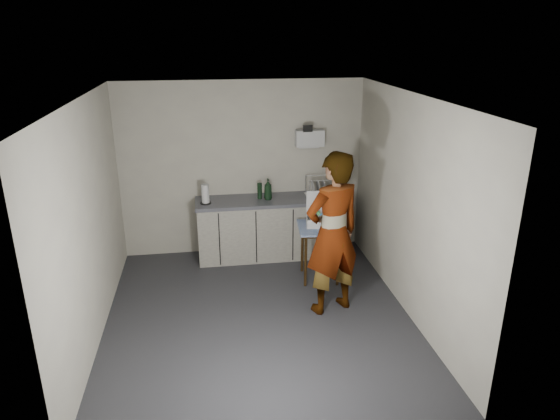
{
  "coord_description": "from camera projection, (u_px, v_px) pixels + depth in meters",
  "views": [
    {
      "loc": [
        -0.54,
        -5.2,
        3.26
      ],
      "look_at": [
        0.33,
        0.45,
        1.18
      ],
      "focal_mm": 32.0,
      "sensor_mm": 36.0,
      "label": 1
    }
  ],
  "objects": [
    {
      "name": "side_table",
      "position": [
        320.0,
        233.0,
        6.73
      ],
      "size": [
        0.65,
        0.65,
        0.77
      ],
      "rotation": [
        0.0,
        0.0,
        -0.09
      ],
      "color": "#36230C",
      "rests_on": "ground"
    },
    {
      "name": "wall_back",
      "position": [
        242.0,
        169.0,
        7.43
      ],
      "size": [
        3.6,
        0.02,
        2.6
      ],
      "primitive_type": "cube",
      "color": "beige",
      "rests_on": "ground"
    },
    {
      "name": "paper_towel",
      "position": [
        205.0,
        195.0,
        7.11
      ],
      "size": [
        0.16,
        0.16,
        0.28
      ],
      "color": "black",
      "rests_on": "kitchen_counter"
    },
    {
      "name": "ground",
      "position": [
        259.0,
        316.0,
        6.03
      ],
      "size": [
        4.0,
        4.0,
        0.0
      ],
      "primitive_type": "plane",
      "color": "#28282D",
      "rests_on": "ground"
    },
    {
      "name": "wall_shelf",
      "position": [
        310.0,
        138.0,
        7.36
      ],
      "size": [
        0.42,
        0.18,
        0.37
      ],
      "color": "silver",
      "rests_on": "ground"
    },
    {
      "name": "wall_right",
      "position": [
        409.0,
        207.0,
        5.84
      ],
      "size": [
        0.02,
        4.0,
        2.6
      ],
      "primitive_type": "cube",
      "color": "beige",
      "rests_on": "ground"
    },
    {
      "name": "dark_bottle",
      "position": [
        260.0,
        191.0,
        7.32
      ],
      "size": [
        0.07,
        0.07,
        0.24
      ],
      "primitive_type": "cylinder",
      "color": "black",
      "rests_on": "kitchen_counter"
    },
    {
      "name": "kitchen_counter",
      "position": [
        272.0,
        229.0,
        7.52
      ],
      "size": [
        2.24,
        0.62,
        0.91
      ],
      "color": "black",
      "rests_on": "ground"
    },
    {
      "name": "wall_left",
      "position": [
        90.0,
        224.0,
        5.33
      ],
      "size": [
        0.02,
        4.0,
        2.6
      ],
      "primitive_type": "cube",
      "color": "beige",
      "rests_on": "ground"
    },
    {
      "name": "ceiling",
      "position": [
        255.0,
        98.0,
        5.14
      ],
      "size": [
        3.6,
        4.0,
        0.01
      ],
      "primitive_type": "cube",
      "color": "white",
      "rests_on": "wall_back"
    },
    {
      "name": "standing_man",
      "position": [
        333.0,
        234.0,
        5.85
      ],
      "size": [
        0.85,
        0.7,
        2.0
      ],
      "primitive_type": "imported",
      "rotation": [
        0.0,
        0.0,
        3.5
      ],
      "color": "#B2A593",
      "rests_on": "ground"
    },
    {
      "name": "dish_rack",
      "position": [
        319.0,
        192.0,
        7.43
      ],
      "size": [
        0.42,
        0.32,
        0.3
      ],
      "color": "silver",
      "rests_on": "kitchen_counter"
    },
    {
      "name": "bakery_box",
      "position": [
        318.0,
        218.0,
        6.74
      ],
      "size": [
        0.36,
        0.37,
        0.43
      ],
      "rotation": [
        0.0,
        0.0,
        -0.17
      ],
      "color": "silver",
      "rests_on": "side_table"
    },
    {
      "name": "soda_can",
      "position": [
        266.0,
        195.0,
        7.33
      ],
      "size": [
        0.07,
        0.07,
        0.13
      ],
      "primitive_type": "cylinder",
      "color": "red",
      "rests_on": "kitchen_counter"
    },
    {
      "name": "soap_bottle",
      "position": [
        268.0,
        189.0,
        7.27
      ],
      "size": [
        0.14,
        0.14,
        0.31
      ],
      "primitive_type": "imported",
      "rotation": [
        0.0,
        0.0,
        0.16
      ],
      "color": "black",
      "rests_on": "kitchen_counter"
    }
  ]
}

